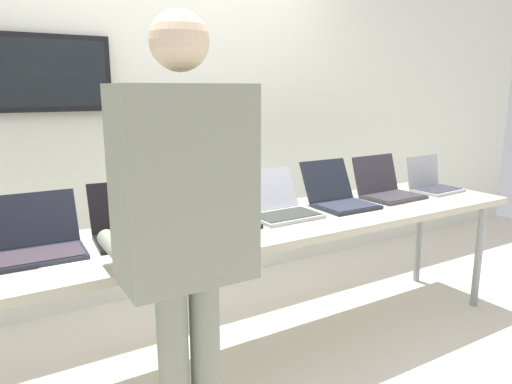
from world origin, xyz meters
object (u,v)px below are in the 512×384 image
workbench (258,231)px  laptop_station_6 (432,183)px  laptop_station_0 (36,242)px  laptop_station_3 (278,205)px  laptop_station_2 (214,217)px  laptop_station_5 (387,188)px  person (184,219)px  laptop_station_4 (339,196)px  laptop_station_1 (134,226)px

workbench → laptop_station_6: size_ratio=9.93×
laptop_station_0 → laptop_station_3: bearing=-0.2°
laptop_station_2 → laptop_station_5: laptop_station_5 is taller
person → laptop_station_2: bearing=56.6°
workbench → laptop_station_3: size_ratio=9.02×
laptop_station_2 → laptop_station_3: 0.42m
laptop_station_4 → laptop_station_5: (0.43, 0.02, 0.00)m
laptop_station_4 → laptop_station_6: 0.85m
laptop_station_6 → person: bearing=-162.4°
workbench → laptop_station_5: size_ratio=8.73×
laptop_station_3 → laptop_station_2: bearing=-176.4°
laptop_station_1 → laptop_station_4: (1.26, -0.02, 0.00)m
workbench → laptop_station_1: bearing=172.3°
workbench → laptop_station_3: (0.18, 0.07, 0.10)m
workbench → person: size_ratio=1.99×
laptop_station_0 → laptop_station_5: 2.12m
laptop_station_2 → person: bearing=-123.4°
person → laptop_station_3: bearing=39.0°
laptop_station_4 → laptop_station_1: bearing=179.0°
laptop_station_3 → laptop_station_4: (0.44, -0.01, 0.00)m
laptop_station_3 → person: bearing=-141.0°
workbench → laptop_station_4: laptop_station_4 is taller
laptop_station_1 → laptop_station_2: (0.40, -0.04, -0.00)m
laptop_station_6 → person: 2.25m
laptop_station_1 → laptop_station_6: size_ratio=1.17×
laptop_station_0 → laptop_station_6: 2.53m
laptop_station_1 → laptop_station_5: bearing=-0.2°
laptop_station_3 → laptop_station_4: size_ratio=0.97×
laptop_station_2 → laptop_station_3: (0.41, 0.03, 0.00)m
laptop_station_5 → laptop_station_6: (0.42, -0.02, -0.00)m
workbench → laptop_station_3: bearing=21.9°
laptop_station_0 → person: 0.83m
laptop_station_4 → laptop_station_5: 0.43m
laptop_station_1 → laptop_station_4: 1.26m
laptop_station_6 → laptop_station_1: bearing=179.2°
laptop_station_2 → laptop_station_6: bearing=0.4°
laptop_station_0 → person: (0.40, -0.70, 0.21)m
person → laptop_station_6: bearing=17.6°
workbench → laptop_station_5: (1.04, 0.08, 0.11)m
laptop_station_4 → laptop_station_2: bearing=-178.6°
laptop_station_1 → person: size_ratio=0.23×
laptop_station_6 → laptop_station_3: bearing=179.4°
workbench → laptop_station_0: laptop_station_0 is taller
workbench → laptop_station_4: bearing=6.0°
laptop_station_5 → laptop_station_4: bearing=-177.7°
laptop_station_3 → laptop_station_1: bearing=178.8°
laptop_station_0 → laptop_station_5: laptop_station_5 is taller
laptop_station_2 → laptop_station_6: (1.70, 0.01, 0.00)m
workbench → laptop_station_1: laptop_station_1 is taller
workbench → laptop_station_1: 0.66m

